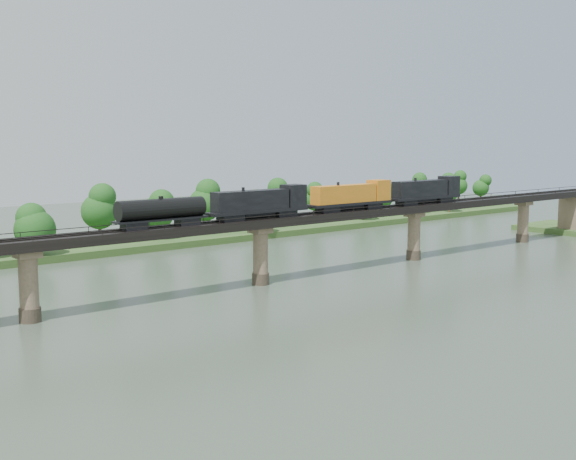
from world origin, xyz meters
TOP-DOWN VIEW (x-y plane):
  - ground at (0.00, 0.00)m, footprint 400.00×400.00m
  - far_bank at (0.00, 85.00)m, footprint 300.00×24.00m
  - bridge at (0.00, 30.00)m, footprint 236.00×30.00m
  - bridge_superstructure at (0.00, 30.00)m, footprint 220.00×4.90m
  - far_treeline at (-8.21, 80.52)m, footprint 289.06×17.54m
  - freight_train at (14.29, 30.00)m, footprint 80.02×3.12m

SIDE VIEW (x-z plane):
  - ground at x=0.00m, z-range 0.00..0.00m
  - far_bank at x=0.00m, z-range 0.00..1.60m
  - bridge at x=0.00m, z-range -0.29..11.21m
  - far_treeline at x=-8.21m, z-range 2.03..15.63m
  - bridge_superstructure at x=0.00m, z-range 11.42..12.17m
  - freight_train at x=14.29m, z-range 11.38..16.88m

